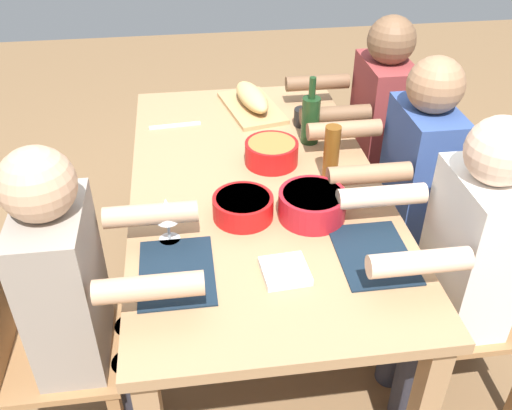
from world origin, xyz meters
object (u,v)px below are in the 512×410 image
at_px(diner_near_right, 371,124).
at_px(diner_near_left, 459,257).
at_px(chair_far_left, 34,346).
at_px(wine_bottle, 311,119).
at_px(wine_glass, 167,212).
at_px(napkin_stack, 285,271).
at_px(diner_near_center, 407,179).
at_px(cutting_board, 252,108).
at_px(serving_bowl_fruit, 272,152).
at_px(serving_bowl_salad, 312,203).
at_px(dining_table, 256,199).
at_px(diner_far_left, 80,292).
at_px(chair_near_center, 441,219).
at_px(chair_near_right, 402,161).
at_px(chair_near_left, 496,298).
at_px(serving_bowl_pasta, 243,206).
at_px(cup_near_right, 303,117).
at_px(bread_loaf, 252,97).
at_px(beer_bottle, 331,153).

bearing_deg(diner_near_right, diner_near_left, 180.00).
xyz_separation_m(chair_far_left, wine_bottle, (0.76, -1.06, 0.37)).
relative_size(diner_near_right, wine_glass, 7.23).
bearing_deg(napkin_stack, diner_near_center, -48.13).
xyz_separation_m(chair_far_left, cutting_board, (1.10, -0.86, 0.27)).
bearing_deg(napkin_stack, cutting_board, -2.46).
distance_m(serving_bowl_fruit, wine_glass, 0.61).
xyz_separation_m(diner_near_left, napkin_stack, (-0.05, 0.59, 0.05)).
bearing_deg(serving_bowl_salad, diner_near_right, -31.54).
xyz_separation_m(dining_table, chair_far_left, (-0.48, 0.79, -0.17)).
relative_size(diner_far_left, chair_near_center, 1.41).
relative_size(chair_near_right, cutting_board, 2.12).
height_order(serving_bowl_fruit, wine_glass, wine_glass).
relative_size(diner_near_right, wine_bottle, 4.14).
bearing_deg(cutting_board, diner_far_left, 148.48).
bearing_deg(napkin_stack, wine_glass, 58.17).
bearing_deg(wine_glass, diner_near_left, -99.93).
height_order(diner_far_left, chair_near_center, diner_far_left).
bearing_deg(chair_near_center, diner_near_center, 90.00).
xyz_separation_m(chair_near_center, diner_near_center, (0.00, 0.18, 0.21)).
distance_m(chair_near_left, cutting_board, 1.35).
relative_size(diner_near_left, wine_bottle, 4.14).
bearing_deg(wine_bottle, dining_table, 136.31).
xyz_separation_m(chair_near_right, serving_bowl_fruit, (-0.35, 0.71, 0.31)).
relative_size(chair_near_right, chair_far_left, 1.00).
xyz_separation_m(serving_bowl_pasta, napkin_stack, (-0.31, -0.09, -0.03)).
bearing_deg(cutting_board, serving_bowl_salad, -173.81).
bearing_deg(dining_table, cup_near_right, -31.84).
height_order(chair_far_left, diner_far_left, diner_far_left).
height_order(chair_far_left, diner_near_center, diner_near_center).
bearing_deg(cup_near_right, wine_bottle, 178.96).
bearing_deg(serving_bowl_pasta, cup_near_right, -27.83).
height_order(chair_far_left, bread_loaf, same).
height_order(serving_bowl_pasta, cutting_board, serving_bowl_pasta).
distance_m(chair_near_right, serving_bowl_salad, 1.02).
relative_size(chair_near_center, serving_bowl_fruit, 4.01).
xyz_separation_m(chair_near_center, beer_bottle, (-0.01, 0.51, 0.37)).
distance_m(diner_near_center, chair_near_left, 0.56).
bearing_deg(chair_far_left, bread_loaf, -37.95).
xyz_separation_m(diner_far_left, serving_bowl_salad, (0.23, -0.77, 0.10)).
bearing_deg(chair_far_left, dining_table, -58.77).
relative_size(cutting_board, wine_bottle, 1.38).
bearing_deg(chair_near_left, wine_bottle, 34.61).
relative_size(chair_near_center, cutting_board, 2.12).
bearing_deg(napkin_stack, chair_near_left, -86.24).
xyz_separation_m(cutting_board, beer_bottle, (-0.64, -0.22, 0.10)).
bearing_deg(dining_table, chair_far_left, 121.23).
bearing_deg(napkin_stack, chair_near_right, -37.49).
relative_size(serving_bowl_fruit, wine_glass, 1.28).
bearing_deg(chair_near_left, chair_far_left, 90.00).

